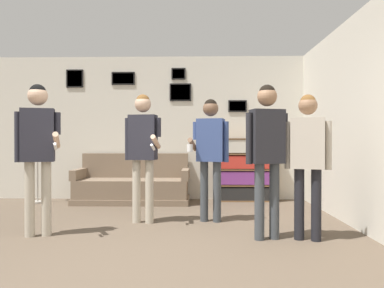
{
  "coord_description": "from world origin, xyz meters",
  "views": [
    {
      "loc": [
        0.65,
        -3.13,
        1.1
      ],
      "look_at": [
        0.53,
        1.97,
        1.06
      ],
      "focal_mm": 35.0,
      "sensor_mm": 36.0,
      "label": 1
    }
  ],
  "objects": [
    {
      "name": "person_watcher_holding_cup",
      "position": [
        0.78,
        1.96,
        1.03
      ],
      "size": [
        0.56,
        0.39,
        1.67
      ],
      "color": "#3D4247",
      "rests_on": "ground_plane"
    },
    {
      "name": "wall_back",
      "position": [
        -0.0,
        3.97,
        1.36
      ],
      "size": [
        7.56,
        0.08,
        2.7
      ],
      "color": "silver",
      "rests_on": "ground_plane"
    },
    {
      "name": "drinking_cup",
      "position": [
        1.77,
        3.75,
        1.2
      ],
      "size": [
        0.07,
        0.07,
        0.1
      ],
      "color": "blue",
      "rests_on": "bookshelf"
    },
    {
      "name": "person_spectator_near_bookshelf",
      "position": [
        1.39,
        1.05,
        1.07
      ],
      "size": [
        0.49,
        0.29,
        1.73
      ],
      "color": "#3D4247",
      "rests_on": "ground_plane"
    },
    {
      "name": "person_player_foreground_left",
      "position": [
        -1.23,
        1.13,
        1.09
      ],
      "size": [
        0.56,
        0.43,
        1.75
      ],
      "color": "#B7AD99",
      "rests_on": "ground_plane"
    },
    {
      "name": "person_player_foreground_center",
      "position": [
        -0.13,
        1.86,
        1.07
      ],
      "size": [
        0.5,
        0.51,
        1.73
      ],
      "color": "#B7AD99",
      "rests_on": "ground_plane"
    },
    {
      "name": "bookshelf",
      "position": [
        1.48,
        3.75,
        0.57
      ],
      "size": [
        1.16,
        0.3,
        1.15
      ],
      "color": "brown",
      "rests_on": "ground_plane"
    },
    {
      "name": "floor_lamp",
      "position": [
        -2.25,
        3.44,
        1.02
      ],
      "size": [
        0.42,
        0.28,
        1.61
      ],
      "color": "#ADA89E",
      "rests_on": "ground_plane"
    },
    {
      "name": "ground_plane",
      "position": [
        0.0,
        0.0,
        0.0
      ],
      "size": [
        20.0,
        20.0,
        0.0
      ],
      "primitive_type": "plane",
      "color": "brown"
    },
    {
      "name": "person_spectator_far_right",
      "position": [
        1.84,
        1.03,
        0.98
      ],
      "size": [
        0.48,
        0.3,
        1.61
      ],
      "color": "black",
      "rests_on": "ground_plane"
    },
    {
      "name": "wall_right",
      "position": [
        2.61,
        1.97,
        1.35
      ],
      "size": [
        0.06,
        6.34,
        2.7
      ],
      "color": "silver",
      "rests_on": "ground_plane"
    },
    {
      "name": "couch",
      "position": [
        -0.57,
        3.55,
        0.29
      ],
      "size": [
        2.02,
        0.8,
        0.87
      ],
      "color": "#7A6651",
      "rests_on": "ground_plane"
    }
  ]
}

